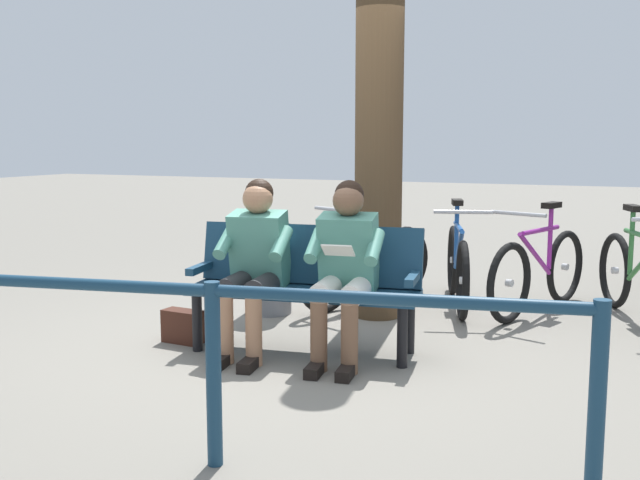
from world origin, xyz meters
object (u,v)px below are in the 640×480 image
at_px(tree_trunk, 379,108).
at_px(litter_bin, 269,269).
at_px(bicycle_blue, 457,266).
at_px(bench, 306,278).
at_px(person_reading, 345,262).
at_px(person_companion, 254,258).
at_px(bicycle_red, 368,264).
at_px(handbag, 183,326).
at_px(bicycle_silver, 638,278).
at_px(bicycle_green, 539,271).

relative_size(tree_trunk, litter_bin, 4.53).
relative_size(litter_bin, bicycle_blue, 0.47).
xyz_separation_m(bench, bicycle_blue, (-0.68, -1.75, -0.15)).
bearing_deg(person_reading, person_companion, -0.05).
height_order(bench, person_reading, person_reading).
xyz_separation_m(tree_trunk, bicycle_red, (0.23, -0.39, -1.36)).
height_order(person_companion, bicycle_blue, person_companion).
height_order(person_companion, bicycle_red, person_companion).
xyz_separation_m(handbag, bicycle_silver, (-3.04, -1.97, 0.24)).
bearing_deg(bicycle_red, handbag, -1.48).
xyz_separation_m(handbag, litter_bin, (-0.15, -1.07, 0.26)).
xyz_separation_m(person_reading, bicycle_silver, (-1.81, -1.88, -0.31)).
bearing_deg(tree_trunk, bicycle_silver, -162.19).
bearing_deg(bicycle_silver, person_reading, -65.47).
height_order(bench, bicycle_green, bicycle_green).
relative_size(person_companion, handbag, 4.00).
bearing_deg(person_companion, bench, -153.10).
bearing_deg(litter_bin, person_reading, 137.66).
distance_m(person_companion, bicycle_silver, 3.16).
distance_m(person_reading, bicycle_red, 1.71).
bearing_deg(bicycle_green, handbag, -29.08).
xyz_separation_m(person_reading, litter_bin, (1.08, -0.98, -0.28)).
xyz_separation_m(person_companion, bicycle_blue, (-0.97, -1.95, -0.30)).
height_order(person_reading, litter_bin, person_reading).
distance_m(person_companion, litter_bin, 1.19).
bearing_deg(bicycle_red, bench, 26.73).
relative_size(handbag, bicycle_blue, 0.19).
bearing_deg(person_companion, person_reading, 179.95).
distance_m(person_reading, tree_trunk, 1.64).
relative_size(litter_bin, bicycle_silver, 0.48).
relative_size(handbag, bicycle_green, 0.19).
relative_size(bench, tree_trunk, 0.48).
xyz_separation_m(bench, person_companion, (0.30, 0.21, 0.16)).
bearing_deg(bench, bicycle_green, -135.77).
height_order(person_companion, litter_bin, person_companion).
relative_size(litter_bin, bicycle_red, 0.48).
bearing_deg(person_reading, bench, -27.39).
xyz_separation_m(person_companion, litter_bin, (0.44, -1.07, -0.28)).
bearing_deg(bicycle_blue, person_companion, -43.88).
height_order(tree_trunk, litter_bin, tree_trunk).
bearing_deg(bicycle_red, bicycle_silver, 120.08).
bearing_deg(litter_bin, handbag, 81.91).
bearing_deg(litter_bin, bicycle_red, -135.19).
height_order(bench, litter_bin, bench).
distance_m(handbag, bicycle_blue, 2.52).
bearing_deg(tree_trunk, person_reading, 98.77).
relative_size(person_companion, bicycle_red, 0.77).
bearing_deg(handbag, bicycle_silver, -146.97).
bearing_deg(bicycle_green, person_reading, -8.97).
distance_m(person_companion, bicycle_red, 1.76).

